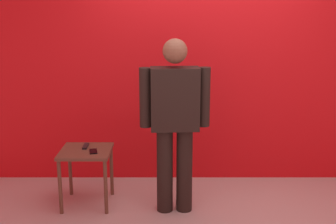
# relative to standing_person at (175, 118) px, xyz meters

# --- Properties ---
(back_wall_red) EXTENTS (5.77, 0.12, 3.20)m
(back_wall_red) POSITION_rel_standing_person_xyz_m (0.37, 0.88, 0.67)
(back_wall_red) COLOR red
(back_wall_red) RESTS_ON ground_plane
(standing_person) EXTENTS (0.66, 0.25, 1.66)m
(standing_person) POSITION_rel_standing_person_xyz_m (0.00, 0.00, 0.00)
(standing_person) COLOR black
(standing_person) RESTS_ON ground_plane
(side_table) EXTENTS (0.49, 0.49, 0.57)m
(side_table) POSITION_rel_standing_person_xyz_m (-0.87, 0.14, -0.46)
(side_table) COLOR brown
(side_table) RESTS_ON ground_plane
(cell_phone) EXTENTS (0.10, 0.16, 0.01)m
(cell_phone) POSITION_rel_standing_person_xyz_m (-0.79, 0.08, -0.36)
(cell_phone) COLOR black
(cell_phone) RESTS_ON side_table
(tv_remote) EXTENTS (0.05, 0.17, 0.02)m
(tv_remote) POSITION_rel_standing_person_xyz_m (-0.89, 0.23, -0.35)
(tv_remote) COLOR black
(tv_remote) RESTS_ON side_table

